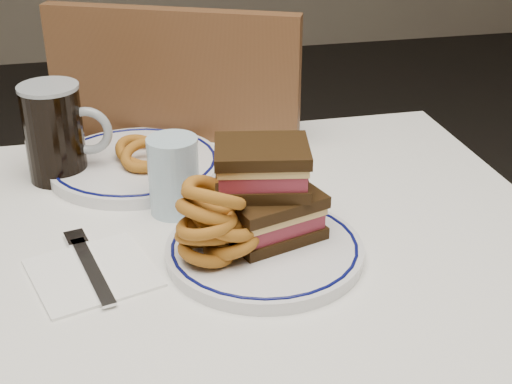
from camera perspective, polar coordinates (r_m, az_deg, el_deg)
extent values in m
cube|color=white|center=(0.95, -11.46, -6.52)|extent=(1.26, 0.86, 0.03)
cylinder|color=#4F2E19|center=(1.54, 9.97, -8.91)|extent=(0.06, 0.06, 0.71)
cube|color=white|center=(1.37, -11.92, 0.37)|extent=(1.26, 0.01, 0.17)
cube|color=#4F2E19|center=(1.62, -3.80, -2.11)|extent=(0.60, 0.60, 0.04)
cylinder|color=#4F2E19|center=(1.87, 3.75, -6.29)|extent=(0.04, 0.04, 0.44)
cylinder|color=#4F2E19|center=(1.57, 1.70, -14.03)|extent=(0.04, 0.04, 0.44)
cylinder|color=#4F2E19|center=(1.95, -7.66, -5.00)|extent=(0.04, 0.04, 0.44)
cylinder|color=#4F2E19|center=(1.66, -11.93, -11.99)|extent=(0.04, 0.04, 0.44)
cube|color=#4F2E19|center=(1.32, -6.42, 3.82)|extent=(0.43, 0.21, 0.50)
cylinder|color=white|center=(0.94, 0.68, -4.73)|extent=(0.26, 0.26, 0.02)
torus|color=#0A0D4D|center=(0.93, 0.68, -4.28)|extent=(0.25, 0.25, 0.00)
cube|color=black|center=(0.95, 1.25, -3.01)|extent=(0.14, 0.13, 0.02)
cube|color=#992C3F|center=(0.94, 1.26, -2.06)|extent=(0.13, 0.12, 0.02)
cube|color=#E0B264|center=(0.94, 1.27, -1.25)|extent=(0.14, 0.12, 0.01)
cube|color=black|center=(0.93, 1.28, -0.54)|extent=(0.14, 0.13, 0.02)
cube|color=black|center=(0.93, 0.46, 0.70)|extent=(0.14, 0.12, 0.02)
cube|color=#992C3F|center=(0.93, 0.47, 1.71)|extent=(0.13, 0.11, 0.02)
cube|color=#E0B264|center=(0.92, 0.47, 2.56)|extent=(0.13, 0.11, 0.01)
cube|color=black|center=(0.91, 0.47, 3.31)|extent=(0.14, 0.12, 0.02)
torus|color=brown|center=(0.90, -4.02, -4.77)|extent=(0.08, 0.07, 0.04)
torus|color=brown|center=(0.90, -1.99, -4.10)|extent=(0.08, 0.08, 0.04)
torus|color=brown|center=(0.90, -3.84, -3.45)|extent=(0.09, 0.09, 0.05)
torus|color=brown|center=(0.91, -3.36, -2.53)|extent=(0.09, 0.09, 0.05)
torus|color=brown|center=(0.89, -2.55, -2.41)|extent=(0.09, 0.09, 0.05)
torus|color=brown|center=(0.88, -3.97, -2.58)|extent=(0.08, 0.08, 0.04)
torus|color=brown|center=(0.88, -3.98, -1.71)|extent=(0.09, 0.08, 0.07)
torus|color=brown|center=(0.90, -3.70, -0.36)|extent=(0.08, 0.08, 0.06)
torus|color=brown|center=(0.88, -3.41, -0.49)|extent=(0.09, 0.08, 0.07)
cylinder|color=white|center=(0.97, -2.84, -1.76)|extent=(0.06, 0.06, 0.03)
cylinder|color=#870F02|center=(0.97, -2.85, -1.15)|extent=(0.05, 0.05, 0.01)
cylinder|color=black|center=(1.16, -15.85, 4.51)|extent=(0.09, 0.09, 0.15)
cylinder|color=#939AA0|center=(1.14, -16.33, 8.05)|extent=(0.09, 0.09, 0.01)
torus|color=#939AA0|center=(1.15, -13.34, 4.78)|extent=(0.08, 0.03, 0.08)
cylinder|color=#ACCBDE|center=(1.03, -6.59, 1.30)|extent=(0.07, 0.07, 0.12)
cylinder|color=white|center=(1.19, -9.63, 2.14)|extent=(0.28, 0.28, 0.02)
torus|color=#0A0D4D|center=(1.18, -9.66, 2.55)|extent=(0.27, 0.27, 0.01)
torus|color=brown|center=(1.19, -9.20, 3.17)|extent=(0.09, 0.09, 0.06)
torus|color=brown|center=(1.15, -8.89, 2.95)|extent=(0.08, 0.08, 0.05)
cube|color=white|center=(0.93, -12.95, -6.33)|extent=(0.18, 0.18, 0.00)
cube|color=silver|center=(0.93, -12.97, -6.13)|extent=(0.05, 0.17, 0.00)
cube|color=silver|center=(1.00, -14.21, -3.57)|extent=(0.03, 0.04, 0.00)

